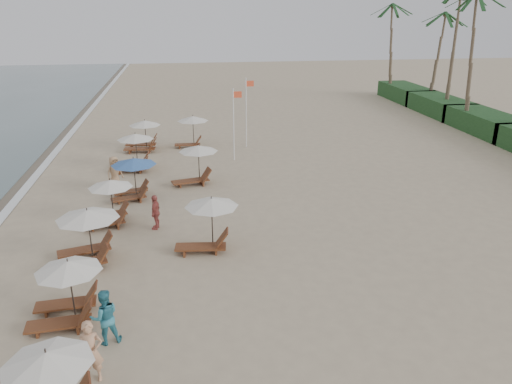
{
  "coord_description": "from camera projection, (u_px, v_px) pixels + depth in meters",
  "views": [
    {
      "loc": [
        -2.34,
        -14.11,
        9.54
      ],
      "look_at": [
        1.0,
        7.68,
        1.3
      ],
      "focal_mm": 34.73,
      "sensor_mm": 36.0,
      "label": 1
    }
  ],
  "objects": [
    {
      "name": "lounger_station_3",
      "position": [
        107.0,
        203.0,
        22.89
      ],
      "size": [
        2.43,
        2.23,
        2.16
      ],
      "color": "brown",
      "rests_on": "ground"
    },
    {
      "name": "foam_line",
      "position": [
        5.0,
        213.0,
        24.4
      ],
      "size": [
        0.5,
        140.0,
        0.02
      ],
      "primitive_type": "cube",
      "color": "white",
      "rests_on": "ground"
    },
    {
      "name": "lounger_station_4",
      "position": [
        131.0,
        177.0,
        25.9
      ],
      "size": [
        2.55,
        2.36,
        2.22
      ],
      "color": "brown",
      "rests_on": "ground"
    },
    {
      "name": "inland_station_0",
      "position": [
        206.0,
        221.0,
        20.28
      ],
      "size": [
        2.81,
        2.24,
        2.22
      ],
      "color": "brown",
      "rests_on": "ground"
    },
    {
      "name": "beachgoer_far_a",
      "position": [
        156.0,
        212.0,
        22.47
      ],
      "size": [
        0.63,
        1.03,
        1.64
      ],
      "primitive_type": "imported",
      "rotation": [
        0.0,
        0.0,
        4.46
      ],
      "color": "#AD4C45",
      "rests_on": "ground"
    },
    {
      "name": "inland_station_2",
      "position": [
        191.0,
        127.0,
        35.58
      ],
      "size": [
        2.59,
        2.24,
        2.22
      ],
      "color": "brown",
      "rests_on": "ground"
    },
    {
      "name": "lounger_station_6",
      "position": [
        142.0,
        137.0,
        34.85
      ],
      "size": [
        2.72,
        2.2,
        2.15
      ],
      "color": "brown",
      "rests_on": "ground"
    },
    {
      "name": "beachgoer_near",
      "position": [
        91.0,
        352.0,
        13.2
      ],
      "size": [
        0.68,
        0.45,
        1.83
      ],
      "primitive_type": "imported",
      "rotation": [
        0.0,
        0.0,
        0.02
      ],
      "color": "tan",
      "rests_on": "ground"
    },
    {
      "name": "flag_pole_far",
      "position": [
        247.0,
        110.0,
        35.14
      ],
      "size": [
        0.59,
        0.08,
        4.95
      ],
      "color": "silver",
      "rests_on": "ground"
    },
    {
      "name": "inland_station_1",
      "position": [
        194.0,
        162.0,
        28.04
      ],
      "size": [
        2.84,
        2.24,
        2.22
      ],
      "color": "brown",
      "rests_on": "ground"
    },
    {
      "name": "lounger_station_1",
      "position": [
        64.0,
        293.0,
        15.74
      ],
      "size": [
        2.53,
        2.1,
        2.14
      ],
      "color": "brown",
      "rests_on": "ground"
    },
    {
      "name": "lounger_station_2",
      "position": [
        84.0,
        237.0,
        19.31
      ],
      "size": [
        2.81,
        2.48,
        2.25
      ],
      "color": "brown",
      "rests_on": "ground"
    },
    {
      "name": "flag_pole_near",
      "position": [
        234.0,
        121.0,
        32.05
      ],
      "size": [
        0.6,
        0.08,
        4.73
      ],
      "color": "silver",
      "rests_on": "ground"
    },
    {
      "name": "beachgoer_far_b",
      "position": [
        115.0,
        173.0,
        27.37
      ],
      "size": [
        1.1,
        1.03,
        1.89
      ],
      "primitive_type": "imported",
      "rotation": [
        0.0,
        0.0,
        0.62
      ],
      "color": "tan",
      "rests_on": "ground"
    },
    {
      "name": "ground",
      "position": [
        261.0,
        308.0,
        16.73
      ],
      "size": [
        160.0,
        160.0,
        0.0
      ],
      "primitive_type": "plane",
      "color": "tan",
      "rests_on": "ground"
    },
    {
      "name": "lounger_station_5",
      "position": [
        132.0,
        153.0,
        30.61
      ],
      "size": [
        2.63,
        2.23,
        2.29
      ],
      "color": "brown",
      "rests_on": "ground"
    },
    {
      "name": "beachgoer_mid_a",
      "position": [
        105.0,
        317.0,
        14.73
      ],
      "size": [
        1.01,
        0.87,
        1.78
      ],
      "primitive_type": "imported",
      "rotation": [
        0.0,
        0.0,
        3.41
      ],
      "color": "teal",
      "rests_on": "ground"
    }
  ]
}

